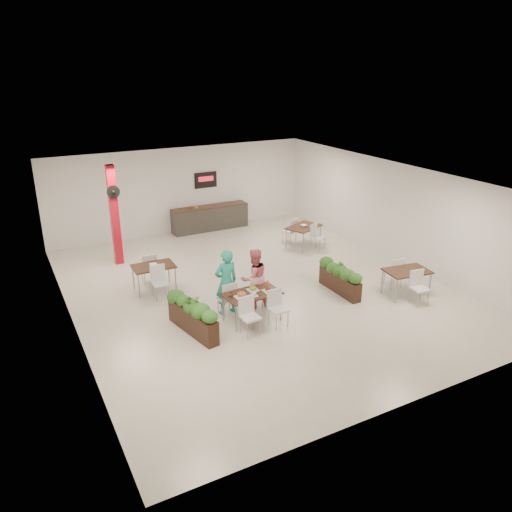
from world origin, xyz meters
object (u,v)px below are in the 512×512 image
at_px(planter_right, 340,276).
at_px(side_table_a, 154,270).
at_px(planter_left, 192,314).
at_px(side_table_c, 407,274).
at_px(service_counter, 210,217).
at_px(main_table, 252,297).
at_px(diner_woman, 254,278).
at_px(diner_man, 226,282).
at_px(side_table_b, 304,229).
at_px(red_column, 114,214).

height_order(planter_right, side_table_a, side_table_a).
bearing_deg(planter_left, side_table_c, -7.87).
bearing_deg(service_counter, planter_left, -116.05).
bearing_deg(main_table, diner_woman, 58.00).
bearing_deg(service_counter, side_table_a, -129.19).
distance_m(main_table, side_table_c, 4.51).
bearing_deg(side_table_c, planter_right, 153.64).
bearing_deg(service_counter, diner_man, -109.62).
bearing_deg(planter_right, service_counter, 97.90).
distance_m(service_counter, diner_man, 7.07).
bearing_deg(main_table, service_counter, 74.83).
distance_m(planter_left, planter_right, 4.49).
height_order(service_counter, diner_woman, service_counter).
relative_size(planter_left, planter_right, 1.07).
xyz_separation_m(main_table, planter_left, (-1.54, 0.11, -0.13)).
distance_m(diner_man, planter_right, 3.38).
height_order(side_table_a, side_table_b, same).
relative_size(service_counter, planter_left, 1.60).
height_order(planter_left, side_table_a, planter_left).
relative_size(diner_woman, planter_left, 0.86).
xyz_separation_m(side_table_a, side_table_b, (5.73, 1.07, 0.01)).
xyz_separation_m(diner_man, planter_left, (-1.15, -0.54, -0.36)).
relative_size(main_table, side_table_b, 1.01).
relative_size(diner_man, planter_right, 1.00).
distance_m(main_table, planter_left, 1.55).
xyz_separation_m(red_column, side_table_c, (6.47, -6.16, -1.02)).
distance_m(red_column, side_table_b, 6.39).
bearing_deg(planter_left, red_column, 95.15).
bearing_deg(planter_left, diner_woman, 15.62).
bearing_deg(side_table_a, planter_left, -86.81).
relative_size(diner_man, planter_left, 0.93).
bearing_deg(diner_woman, side_table_a, -50.65).
xyz_separation_m(planter_right, side_table_b, (1.16, 3.66, 0.15)).
relative_size(red_column, planter_left, 1.70).
xyz_separation_m(red_column, planter_left, (0.48, -5.33, -1.14)).
bearing_deg(main_table, side_table_b, 43.91).
bearing_deg(side_table_c, main_table, 178.73).
height_order(planter_right, side_table_b, side_table_b).
bearing_deg(main_table, side_table_c, -9.14).
distance_m(diner_woman, planter_left, 2.04).
bearing_deg(side_table_a, side_table_c, -29.20).
height_order(red_column, main_table, red_column).
distance_m(planter_left, side_table_a, 2.79).
relative_size(planter_left, side_table_b, 1.14).
relative_size(service_counter, side_table_b, 1.82).
distance_m(main_table, planter_right, 2.97).
xyz_separation_m(planter_left, side_table_b, (5.66, 3.85, 0.13)).
bearing_deg(planter_right, side_table_a, 150.44).
height_order(main_table, planter_right, main_table).
bearing_deg(diner_woman, side_table_b, -141.01).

